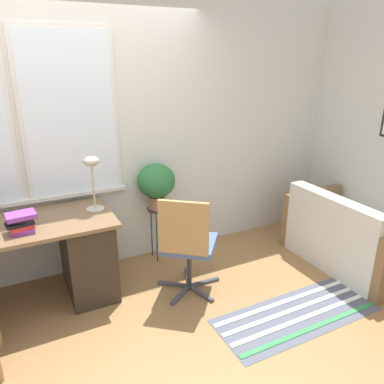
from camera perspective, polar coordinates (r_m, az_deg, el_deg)
ground_plane at (r=3.49m, az=-12.36°, el=-16.95°), size 14.00×14.00×0.00m
wall_back_with_window at (r=3.67m, az=-17.66°, el=7.86°), size 9.00×0.12×2.70m
wall_right_with_picture at (r=4.57m, az=25.69°, el=8.96°), size 0.08×9.00×2.70m
desk_lamp at (r=3.36m, az=-15.03°, el=3.27°), size 0.16×0.16×0.49m
book_stack at (r=3.21m, az=-24.61°, el=-4.24°), size 0.24×0.20×0.15m
office_chair_swivel at (r=3.34m, az=-0.69°, el=-7.82°), size 0.64×0.65×0.97m
couch_loveseat at (r=4.26m, az=22.92°, el=-6.61°), size 0.80×1.31×0.79m
plant_stand at (r=3.95m, az=-5.29°, el=-3.67°), size 0.21×0.21×0.58m
potted_plant at (r=3.82m, az=-5.46°, el=1.47°), size 0.39×0.39×0.47m
floor_rug_striped at (r=3.46m, az=15.69°, el=-17.54°), size 1.44×0.56×0.01m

